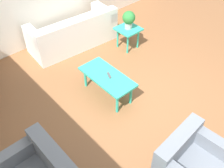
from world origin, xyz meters
TOP-DOWN VIEW (x-y plane):
  - ground_plane at (0.00, 0.00)m, footprint 14.00×14.00m
  - sofa at (2.35, -0.19)m, footprint 0.95×2.06m
  - armchair at (-1.46, 0.57)m, footprint 0.88×0.96m
  - coffee_table at (0.59, 0.31)m, footprint 1.09×0.51m
  - side_table_plant at (1.46, -1.07)m, footprint 0.49×0.49m
  - potted_plant at (1.46, -1.07)m, footprint 0.28×0.28m
  - remote_control at (0.57, 0.28)m, footprint 0.16×0.10m

SIDE VIEW (x-z plane):
  - ground_plane at x=0.00m, z-range 0.00..0.00m
  - sofa at x=2.35m, z-range -0.08..0.70m
  - armchair at x=-1.46m, z-range -0.08..0.69m
  - coffee_table at x=0.59m, z-range 0.17..0.63m
  - side_table_plant at x=1.46m, z-range 0.17..0.67m
  - remote_control at x=0.57m, z-range 0.46..0.48m
  - potted_plant at x=1.46m, z-range 0.54..0.94m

